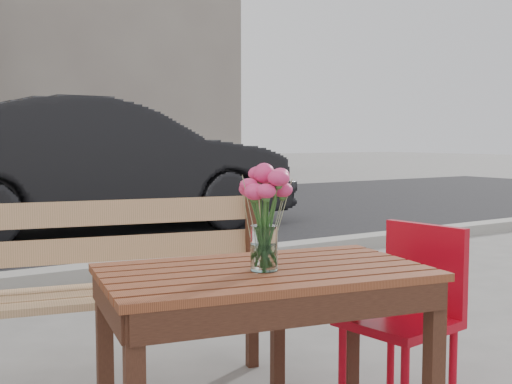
{
  "coord_description": "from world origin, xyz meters",
  "views": [
    {
      "loc": [
        -0.98,
        -1.96,
        1.12
      ],
      "look_at": [
        0.2,
        -0.13,
        0.94
      ],
      "focal_mm": 45.0,
      "sensor_mm": 36.0,
      "label": 1
    }
  ],
  "objects_px": {
    "red_chair": "(410,305)",
    "main_vase": "(264,204)",
    "parked_car": "(98,167)",
    "main_table": "(264,300)"
  },
  "relations": [
    {
      "from": "red_chair",
      "to": "parked_car",
      "type": "distance_m",
      "value": 5.79
    },
    {
      "from": "main_table",
      "to": "red_chair",
      "type": "relative_size",
      "value": 1.56
    },
    {
      "from": "main_table",
      "to": "parked_car",
      "type": "xyz_separation_m",
      "value": [
        1.39,
        5.73,
        0.22
      ]
    },
    {
      "from": "main_table",
      "to": "red_chair",
      "type": "distance_m",
      "value": 0.72
    },
    {
      "from": "main_table",
      "to": "main_vase",
      "type": "xyz_separation_m",
      "value": [
        -0.02,
        -0.03,
        0.34
      ]
    },
    {
      "from": "red_chair",
      "to": "main_vase",
      "type": "xyz_separation_m",
      "value": [
        -0.73,
        -0.03,
        0.46
      ]
    },
    {
      "from": "main_vase",
      "to": "main_table",
      "type": "bearing_deg",
      "value": 54.25
    },
    {
      "from": "parked_car",
      "to": "main_table",
      "type": "bearing_deg",
      "value": 164.97
    },
    {
      "from": "main_vase",
      "to": "parked_car",
      "type": "relative_size",
      "value": 0.08
    },
    {
      "from": "main_table",
      "to": "red_chair",
      "type": "height_order",
      "value": "red_chair"
    }
  ]
}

